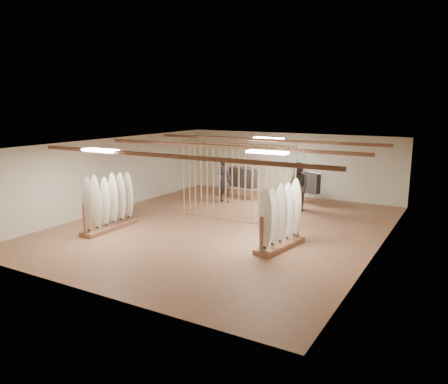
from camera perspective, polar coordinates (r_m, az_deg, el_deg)
The scene contains 16 objects.
floor at distance 14.83m, azimuth 0.00°, elevation -4.55°, with size 12.00×12.00×0.00m, color #9B684B.
ceiling at distance 14.30m, azimuth 0.00°, elevation 6.29°, with size 12.00×12.00×0.00m, color gray.
wall_back at distance 19.85m, azimuth 8.71°, elevation 3.58°, with size 12.00×12.00×0.00m, color beige.
wall_front at distance 9.91m, azimuth -17.69°, elevation -4.91°, with size 12.00×12.00×0.00m, color beige.
wall_left at distance 17.51m, azimuth -14.33°, elevation 2.29°, with size 12.00×12.00×0.00m, color beige.
wall_right at distance 12.81m, azimuth 19.77°, elevation -1.37°, with size 12.00×12.00×0.00m, color beige.
ceiling_slats at distance 14.31m, azimuth 0.00°, elevation 5.97°, with size 9.50×6.12×0.10m, color brown.
light_panels at distance 14.31m, azimuth 0.00°, elevation 6.05°, with size 1.20×0.35×0.06m, color white.
bamboo_partition at distance 15.19m, azimuth 1.51°, elevation 1.26°, with size 4.45×0.05×2.78m.
poster at distance 19.81m, azimuth 8.71°, elevation 4.15°, with size 1.40×0.03×0.90m, color #3786C2.
rack_left at distance 14.85m, azimuth -14.72°, elevation -2.41°, with size 0.55×2.28×1.83m.
rack_right at distance 12.62m, azimuth 7.38°, elevation -4.54°, with size 0.86×2.02×1.86m.
clothing_rack_a at distance 18.82m, azimuth 2.46°, elevation 1.88°, with size 1.35×0.51×1.46m.
clothing_rack_b at distance 18.20m, azimuth 10.73°, elevation 1.25°, with size 1.25×0.77×1.41m.
shopper_a at distance 18.27m, azimuth 0.03°, elevation 1.96°, with size 0.78×0.53×2.13m, color #2A2A33.
shopper_b at distance 16.97m, azimuth 9.62°, elevation 1.08°, with size 1.04×0.81×2.15m, color #3D362F.
Camera 1 is at (7.12, -12.33, 4.12)m, focal length 35.00 mm.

